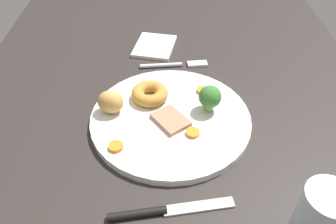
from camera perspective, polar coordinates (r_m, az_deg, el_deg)
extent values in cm
cube|color=#2B2623|center=(66.89, 0.38, -1.10)|extent=(120.00, 84.00, 3.60)
cylinder|color=white|center=(63.15, 0.00, -1.15)|extent=(29.49, 29.49, 1.40)
cube|color=tan|center=(61.34, 0.44, -1.32)|extent=(8.01, 7.63, 0.80)
torus|color=#C68938|center=(65.89, -3.06, 3.10)|extent=(7.09, 7.09, 2.40)
ellipsoid|color=tan|center=(63.13, -9.58, 1.66)|extent=(4.53, 5.32, 4.44)
cylinder|color=orange|center=(59.31, 4.17, -3.46)|extent=(2.46, 2.46, 0.58)
cylinder|color=orange|center=(57.54, -8.70, -5.72)|extent=(2.49, 2.49, 0.64)
cylinder|color=orange|center=(68.39, 5.78, 3.62)|extent=(2.25, 2.25, 0.61)
cylinder|color=#8CB766|center=(63.97, 6.87, 0.97)|extent=(1.70, 1.70, 1.62)
sphere|color=#387A33|center=(62.52, 7.03, 2.55)|extent=(4.19, 4.19, 4.19)
cylinder|color=silver|center=(77.51, -1.15, 7.82)|extent=(1.73, 9.54, 0.90)
cube|color=silver|center=(78.51, 4.92, 8.02)|extent=(2.39, 4.66, 0.60)
cylinder|color=black|center=(50.77, -5.16, -16.56)|extent=(2.44, 8.58, 1.20)
cube|color=silver|center=(51.86, 5.18, -15.49)|extent=(3.23, 10.64, 0.40)
cylinder|color=silver|center=(48.78, 24.02, -16.06)|extent=(6.29, 6.29, 10.18)
cube|color=white|center=(84.65, -2.25, 10.94)|extent=(12.61, 11.07, 0.80)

